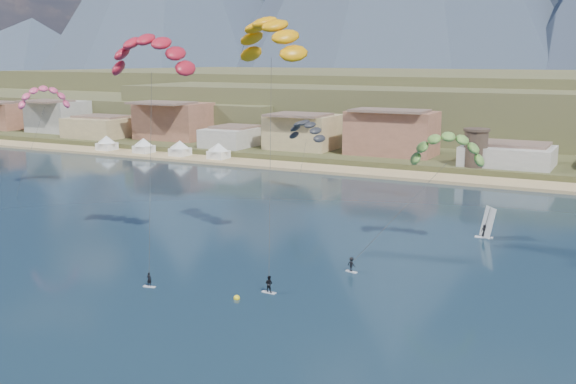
{
  "coord_description": "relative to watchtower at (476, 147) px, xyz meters",
  "views": [
    {
      "loc": [
        37.44,
        -40.83,
        25.97
      ],
      "look_at": [
        0.0,
        32.0,
        10.0
      ],
      "focal_mm": 42.96,
      "sensor_mm": 36.0,
      "label": 1
    }
  ],
  "objects": [
    {
      "name": "windsurfer",
      "position": [
        13.43,
        -54.41,
        -4.91
      ],
      "size": [
        2.64,
        2.88,
        4.6
      ],
      "color": "silver",
      "rests_on": "ground"
    },
    {
      "name": "beach",
      "position": [
        -5.0,
        -8.0,
        -6.12
      ],
      "size": [
        2200.0,
        12.0,
        0.9
      ],
      "color": "tan",
      "rests_on": "ground"
    },
    {
      "name": "buoy",
      "position": [
        -5.38,
        -93.57,
        -6.25
      ],
      "size": [
        0.69,
        0.69,
        0.69
      ],
      "color": "yellow",
      "rests_on": "ground"
    },
    {
      "name": "ground",
      "position": [
        -5.0,
        -114.0,
        -6.37
      ],
      "size": [
        2400.0,
        2400.0,
        0.0
      ],
      "primitive_type": "plane",
      "color": "black",
      "rests_on": "ground"
    },
    {
      "name": "kitesurfer_red",
      "position": [
        -24.18,
        -83.07,
        20.79
      ],
      "size": [
        14.74,
        15.32,
        31.06
      ],
      "color": "silver",
      "rests_on": "ground"
    },
    {
      "name": "distant_kite_dark",
      "position": [
        -25.29,
        -34.7,
        6.48
      ],
      "size": [
        9.83,
        7.44,
        16.14
      ],
      "color": "#262626",
      "rests_on": "ground"
    },
    {
      "name": "watchtower",
      "position": [
        0.0,
        0.0,
        0.0
      ],
      "size": [
        5.82,
        5.82,
        8.6
      ],
      "color": "#47382D",
      "rests_on": "ground"
    },
    {
      "name": "beach_tents",
      "position": [
        -81.25,
        -8.0,
        -2.66
      ],
      "size": [
        43.4,
        6.4,
        5.0
      ],
      "color": "white",
      "rests_on": "ground"
    },
    {
      "name": "kitesurfer_green",
      "position": [
        9.44,
        -63.46,
        8.2
      ],
      "size": [
        13.69,
        19.29,
        20.73
      ],
      "color": "silver",
      "rests_on": "ground"
    },
    {
      "name": "kitesurfer_yellow",
      "position": [
        -11.03,
        -74.99,
        22.74
      ],
      "size": [
        15.54,
        21.02,
        33.82
      ],
      "color": "silver",
      "rests_on": "ground"
    },
    {
      "name": "distant_kite_pink",
      "position": [
        -71.5,
        -56.61,
        12.83
      ],
      "size": [
        9.56,
        10.06,
        22.24
      ],
      "color": "#262626",
      "rests_on": "ground"
    },
    {
      "name": "town",
      "position": [
        -45.0,
        8.0,
        1.63
      ],
      "size": [
        400.0,
        24.0,
        12.0
      ],
      "color": "beige",
      "rests_on": "ground"
    }
  ]
}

